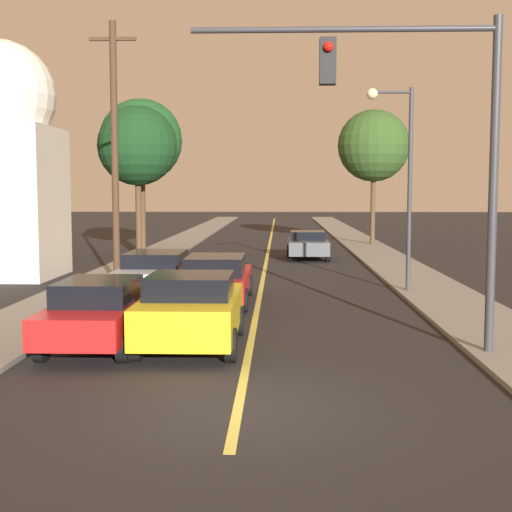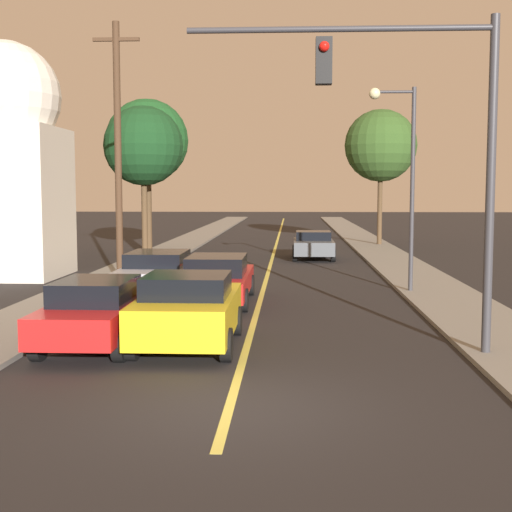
{
  "view_description": "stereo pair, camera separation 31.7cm",
  "coord_description": "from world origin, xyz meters",
  "px_view_note": "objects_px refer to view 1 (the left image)",
  "views": [
    {
      "loc": [
        0.63,
        -10.75,
        3.35
      ],
      "look_at": [
        0.0,
        8.2,
        1.6
      ],
      "focal_mm": 50.0,
      "sensor_mm": 36.0,
      "label": 1
    },
    {
      "loc": [
        0.95,
        -10.74,
        3.35
      ],
      "look_at": [
        0.0,
        8.2,
        1.6
      ],
      "focal_mm": 50.0,
      "sensor_mm": 36.0,
      "label": 2
    }
  ],
  "objects_px": {
    "tree_left_near": "(141,141)",
    "traffic_signal_mast": "(423,123)",
    "car_outer_lane_front": "(100,311)",
    "tree_left_far": "(138,146)",
    "car_far_oncoming": "(308,245)",
    "car_near_lane_front": "(191,309)",
    "streetlamp_right": "(399,160)",
    "car_near_lane_second": "(216,279)",
    "car_outer_lane_second": "(157,272)",
    "domed_building_left": "(2,156)",
    "utility_pole_left": "(115,149)",
    "tree_right_near": "(374,146)"
  },
  "relations": [
    {
      "from": "tree_right_near",
      "to": "tree_left_near",
      "type": "bearing_deg",
      "value": -154.16
    },
    {
      "from": "tree_right_near",
      "to": "domed_building_left",
      "type": "xyz_separation_m",
      "value": [
        -16.21,
        -16.1,
        -1.35
      ]
    },
    {
      "from": "car_outer_lane_second",
      "to": "tree_left_near",
      "type": "relative_size",
      "value": 0.64
    },
    {
      "from": "tree_left_far",
      "to": "tree_right_near",
      "type": "bearing_deg",
      "value": 29.87
    },
    {
      "from": "traffic_signal_mast",
      "to": "car_near_lane_second",
      "type": "bearing_deg",
      "value": 125.25
    },
    {
      "from": "tree_right_near",
      "to": "car_far_oncoming",
      "type": "bearing_deg",
      "value": -116.6
    },
    {
      "from": "car_far_oncoming",
      "to": "utility_pole_left",
      "type": "relative_size",
      "value": 0.46
    },
    {
      "from": "car_near_lane_second",
      "to": "traffic_signal_mast",
      "type": "bearing_deg",
      "value": -54.75
    },
    {
      "from": "car_near_lane_second",
      "to": "car_far_oncoming",
      "type": "bearing_deg",
      "value": 76.72
    },
    {
      "from": "car_near_lane_front",
      "to": "tree_left_near",
      "type": "height_order",
      "value": "tree_left_near"
    },
    {
      "from": "car_near_lane_front",
      "to": "streetlamp_right",
      "type": "bearing_deg",
      "value": 55.15
    },
    {
      "from": "utility_pole_left",
      "to": "tree_left_near",
      "type": "height_order",
      "value": "utility_pole_left"
    },
    {
      "from": "tree_left_far",
      "to": "tree_left_near",
      "type": "bearing_deg",
      "value": 92.02
    },
    {
      "from": "car_outer_lane_front",
      "to": "traffic_signal_mast",
      "type": "xyz_separation_m",
      "value": [
        6.65,
        -0.67,
        3.88
      ]
    },
    {
      "from": "car_near_lane_front",
      "to": "traffic_signal_mast",
      "type": "bearing_deg",
      "value": -7.84
    },
    {
      "from": "car_far_oncoming",
      "to": "utility_pole_left",
      "type": "height_order",
      "value": "utility_pole_left"
    },
    {
      "from": "car_outer_lane_front",
      "to": "tree_left_far",
      "type": "relative_size",
      "value": 0.62
    },
    {
      "from": "car_outer_lane_front",
      "to": "car_far_oncoming",
      "type": "bearing_deg",
      "value": 75.22
    },
    {
      "from": "traffic_signal_mast",
      "to": "car_far_oncoming",
      "type": "bearing_deg",
      "value": 94.03
    },
    {
      "from": "utility_pole_left",
      "to": "car_outer_lane_second",
      "type": "bearing_deg",
      "value": -53.5
    },
    {
      "from": "car_outer_lane_front",
      "to": "car_far_oncoming",
      "type": "relative_size",
      "value": 1.14
    },
    {
      "from": "streetlamp_right",
      "to": "car_near_lane_front",
      "type": "bearing_deg",
      "value": -124.85
    },
    {
      "from": "car_outer_lane_front",
      "to": "tree_left_near",
      "type": "xyz_separation_m",
      "value": [
        -3.34,
        21.99,
        5.11
      ]
    },
    {
      "from": "car_near_lane_front",
      "to": "car_near_lane_second",
      "type": "distance_m",
      "value": 5.99
    },
    {
      "from": "tree_left_near",
      "to": "streetlamp_right",
      "type": "bearing_deg",
      "value": -51.47
    },
    {
      "from": "streetlamp_right",
      "to": "car_far_oncoming",
      "type": "bearing_deg",
      "value": 101.95
    },
    {
      "from": "car_near_lane_front",
      "to": "domed_building_left",
      "type": "xyz_separation_m",
      "value": [
        -8.73,
        12.1,
        3.82
      ]
    },
    {
      "from": "streetlamp_right",
      "to": "tree_left_far",
      "type": "height_order",
      "value": "tree_left_far"
    },
    {
      "from": "traffic_signal_mast",
      "to": "tree_left_near",
      "type": "xyz_separation_m",
      "value": [
        -9.99,
        22.65,
        1.22
      ]
    },
    {
      "from": "streetlamp_right",
      "to": "tree_right_near",
      "type": "xyz_separation_m",
      "value": [
        1.77,
        20.01,
        1.68
      ]
    },
    {
      "from": "car_near_lane_second",
      "to": "car_outer_lane_second",
      "type": "xyz_separation_m",
      "value": [
        -1.96,
        1.12,
        0.04
      ]
    },
    {
      "from": "car_outer_lane_second",
      "to": "traffic_signal_mast",
      "type": "bearing_deg",
      "value": -49.39
    },
    {
      "from": "traffic_signal_mast",
      "to": "domed_building_left",
      "type": "xyz_separation_m",
      "value": [
        -13.42,
        12.74,
        -0.02
      ]
    },
    {
      "from": "streetlamp_right",
      "to": "tree_left_far",
      "type": "distance_m",
      "value": 16.82
    },
    {
      "from": "car_far_oncoming",
      "to": "domed_building_left",
      "type": "distance_m",
      "value": 14.76
    },
    {
      "from": "traffic_signal_mast",
      "to": "domed_building_left",
      "type": "distance_m",
      "value": 18.51
    },
    {
      "from": "car_near_lane_second",
      "to": "domed_building_left",
      "type": "distance_m",
      "value": 11.35
    },
    {
      "from": "car_outer_lane_front",
      "to": "car_near_lane_front",
      "type": "bearing_deg",
      "value": -0.62
    },
    {
      "from": "streetlamp_right",
      "to": "domed_building_left",
      "type": "xyz_separation_m",
      "value": [
        -14.44,
        3.91,
        0.34
      ]
    },
    {
      "from": "car_far_oncoming",
      "to": "domed_building_left",
      "type": "relative_size",
      "value": 0.46
    },
    {
      "from": "streetlamp_right",
      "to": "tree_right_near",
      "type": "bearing_deg",
      "value": 84.94
    },
    {
      "from": "tree_left_near",
      "to": "domed_building_left",
      "type": "height_order",
      "value": "domed_building_left"
    },
    {
      "from": "traffic_signal_mast",
      "to": "tree_right_near",
      "type": "distance_m",
      "value": 29.0
    },
    {
      "from": "car_outer_lane_front",
      "to": "traffic_signal_mast",
      "type": "distance_m",
      "value": 7.73
    },
    {
      "from": "traffic_signal_mast",
      "to": "car_near_lane_front",
      "type": "bearing_deg",
      "value": 172.16
    },
    {
      "from": "car_outer_lane_second",
      "to": "streetlamp_right",
      "type": "xyz_separation_m",
      "value": [
        7.66,
        1.08,
        3.52
      ]
    },
    {
      "from": "car_outer_lane_front",
      "to": "tree_left_near",
      "type": "bearing_deg",
      "value": 98.65
    },
    {
      "from": "tree_left_near",
      "to": "tree_right_near",
      "type": "distance_m",
      "value": 14.2
    },
    {
      "from": "traffic_signal_mast",
      "to": "tree_left_near",
      "type": "bearing_deg",
      "value": 113.8
    },
    {
      "from": "tree_left_near",
      "to": "traffic_signal_mast",
      "type": "bearing_deg",
      "value": -66.2
    }
  ]
}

